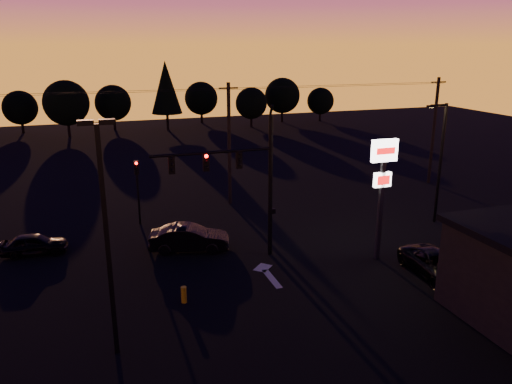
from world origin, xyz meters
The scene contains 22 objects.
ground centered at (0.00, 0.00, 0.00)m, with size 120.00×120.00×0.00m, color black.
lane_arrow centered at (0.50, 1.67, 0.01)m, with size 1.20×3.10×0.01m.
traffic_signal_mast centered at (-0.10, 3.99, 4.94)m, with size 6.79×0.52×8.58m.
secondary_signal centered at (-5.00, 11.49, 2.86)m, with size 0.30×0.31×4.35m.
parking_lot_light centered at (-7.50, -3.00, 5.27)m, with size 1.25×0.30×9.14m.
pylon_sign centered at (7.00, 1.50, 4.91)m, with size 1.50×0.28×6.80m.
streetlight centered at (13.91, 5.50, 4.42)m, with size 1.55×0.35×8.00m.
utility_pole_1 centered at (2.00, 14.00, 4.59)m, with size 1.40×0.26×9.00m.
utility_pole_2 centered at (20.00, 14.00, 4.59)m, with size 1.40×0.26×9.00m.
power_wires centered at (2.00, 14.00, 8.57)m, with size 36.00×1.22×0.07m.
bollard centered at (-4.25, 0.05, 0.40)m, with size 0.26×0.26×0.79m, color #AA8A0B.
tree_1 centered at (-16.00, 53.00, 3.43)m, with size 4.54×4.54×5.71m.
tree_2 centered at (-10.00, 48.00, 4.37)m, with size 5.77×5.78×7.26m.
tree_3 centered at (-4.00, 52.00, 3.75)m, with size 4.95×4.95×6.22m.
tree_4 centered at (3.00, 49.00, 5.93)m, with size 4.18×4.18×9.50m.
tree_5 centered at (9.00, 54.00, 3.75)m, with size 4.95×4.95×6.22m.
tree_6 centered at (15.00, 48.00, 3.43)m, with size 4.54×4.54×5.71m.
tree_7 centered at (21.00, 51.00, 4.06)m, with size 5.36×5.36×6.74m.
tree_8 centered at (27.00, 50.00, 3.12)m, with size 4.12×4.12×5.19m.
car_left centered at (-11.27, 8.39, 0.61)m, with size 1.45×3.60×1.23m, color black.
car_mid centered at (-2.74, 6.06, 0.76)m, with size 1.60×4.60×1.51m, color black.
suv_parked centered at (8.68, -1.45, 0.65)m, with size 2.15×4.67×1.30m, color black.
Camera 1 is at (-7.83, -20.81, 11.60)m, focal length 35.00 mm.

